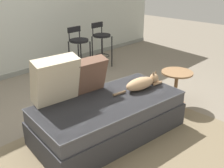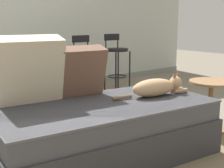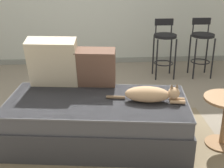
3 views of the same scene
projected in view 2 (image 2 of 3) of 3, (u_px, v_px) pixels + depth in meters
The scene contains 8 objects.
ground_plane at pixel (78, 143), 2.83m from camera, with size 16.00×16.00×0.00m, color slate.
couch at pixel (105, 131), 2.48m from camera, with size 1.84×1.05×0.45m.
throw_pillow_corner at pixel (30, 69), 2.40m from camera, with size 0.53×0.35×0.53m.
throw_pillow_middle at pixel (81, 71), 2.64m from camera, with size 0.43×0.29×0.43m.
cat at pixel (157, 87), 2.67m from camera, with size 0.74×0.23×0.19m.
bar_stool_near_window at pixel (86, 60), 4.46m from camera, with size 0.34×0.34×0.88m.
bar_stool_by_doorway at pixel (117, 57), 4.82m from camera, with size 0.34×0.34×0.89m.
side_table at pixel (211, 98), 3.09m from camera, with size 0.44×0.44×0.51m.
Camera 2 is at (-1.43, -2.27, 1.09)m, focal length 50.00 mm.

